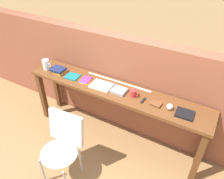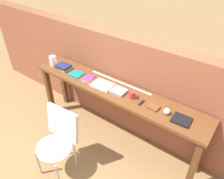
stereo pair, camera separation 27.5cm
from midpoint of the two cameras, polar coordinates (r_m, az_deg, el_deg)
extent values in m
plane|color=#9E7547|center=(3.23, -4.81, -15.48)|extent=(40.00, 40.00, 0.00)
cube|color=#935138|center=(3.13, 1.01, 1.04)|extent=(6.00, 0.20, 1.46)
cube|color=brown|center=(2.81, -2.30, -0.24)|extent=(2.50, 0.44, 0.04)
cube|color=#5B341A|center=(3.64, -19.68, -1.67)|extent=(0.07, 0.07, 0.84)
cube|color=#5B341A|center=(2.74, 18.80, -16.87)|extent=(0.07, 0.07, 0.84)
cube|color=#5B341A|center=(3.81, -16.30, 0.86)|extent=(0.07, 0.07, 0.84)
cube|color=#5B341A|center=(2.95, 20.32, -12.34)|extent=(0.07, 0.07, 0.84)
ellipsoid|color=silver|center=(2.72, -16.62, -15.76)|extent=(0.47, 0.45, 0.08)
cube|color=silver|center=(2.63, -14.89, -9.70)|extent=(0.45, 0.14, 0.40)
cylinder|color=#B2B2B7|center=(2.93, -20.42, -19.48)|extent=(0.02, 0.02, 0.41)
cylinder|color=#B2B2B7|center=(3.05, -16.37, -15.43)|extent=(0.02, 0.02, 0.41)
cylinder|color=#B2B2B7|center=(2.90, -11.10, -17.98)|extent=(0.02, 0.02, 0.41)
cylinder|color=white|center=(3.36, -19.10, 6.09)|extent=(0.10, 0.10, 0.15)
cone|color=white|center=(3.30, -19.76, 7.16)|extent=(0.04, 0.03, 0.04)
torus|color=white|center=(3.31, -18.44, 6.02)|extent=(0.07, 0.01, 0.07)
cube|color=gold|center=(3.25, -16.05, 4.48)|extent=(0.18, 0.16, 0.03)
cube|color=navy|center=(3.24, -16.33, 5.01)|extent=(0.20, 0.16, 0.03)
cube|color=#19757A|center=(3.11, -12.85, 3.27)|extent=(0.20, 0.18, 0.01)
cube|color=orange|center=(2.98, -9.52, 2.03)|extent=(0.15, 0.17, 0.00)
cube|color=yellow|center=(2.98, -9.61, 2.07)|extent=(0.12, 0.15, 0.00)
cube|color=#E5334C|center=(2.98, -9.60, 2.14)|extent=(0.12, 0.16, 0.00)
cube|color=#3399D8|center=(2.98, -9.88, 2.29)|extent=(0.13, 0.15, 0.00)
cube|color=purple|center=(2.99, -9.49, 2.48)|extent=(0.15, 0.19, 0.00)
cube|color=white|center=(2.85, -5.56, 0.94)|extent=(0.29, 0.22, 0.02)
cube|color=#9E9EA3|center=(2.74, -1.03, -0.38)|extent=(0.19, 0.16, 0.04)
cylinder|color=red|center=(2.65, 2.61, -1.09)|extent=(0.08, 0.08, 0.09)
torus|color=red|center=(2.63, 3.46, -1.37)|extent=(0.06, 0.01, 0.06)
cube|color=black|center=(2.61, 5.18, -2.93)|extent=(0.03, 0.11, 0.02)
cube|color=brown|center=(2.57, 8.38, -3.82)|extent=(0.14, 0.11, 0.02)
sphere|color=silver|center=(2.51, 11.87, -4.56)|extent=(0.07, 0.07, 0.07)
cube|color=black|center=(2.50, 15.50, -6.26)|extent=(0.20, 0.18, 0.02)
cube|color=silver|center=(2.93, -1.10, 1.98)|extent=(0.95, 0.03, 0.00)
camera|label=1|loc=(0.14, -92.86, -2.07)|focal=35.00mm
camera|label=2|loc=(0.14, 87.14, 2.07)|focal=35.00mm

